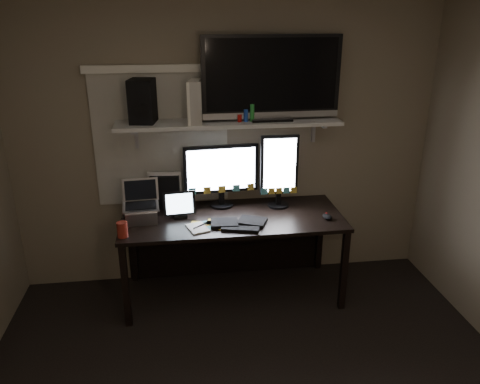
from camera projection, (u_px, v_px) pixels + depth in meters
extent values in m
plane|color=#796B56|center=(227.00, 143.00, 3.99)|extent=(3.60, 0.00, 3.60)
cube|color=beige|center=(161.00, 140.00, 3.89)|extent=(1.10, 0.02, 1.10)
cube|color=black|center=(233.00, 218.00, 3.83)|extent=(1.80, 0.75, 0.03)
cube|color=black|center=(228.00, 239.00, 4.29)|extent=(1.80, 0.02, 0.70)
cube|color=black|center=(126.00, 286.00, 3.54)|extent=(0.05, 0.05, 0.70)
cube|color=black|center=(344.00, 270.00, 3.76)|extent=(0.05, 0.05, 0.70)
cube|color=black|center=(133.00, 246.00, 4.16)|extent=(0.05, 0.05, 0.70)
cube|color=black|center=(319.00, 234.00, 4.38)|extent=(0.05, 0.05, 0.70)
cube|color=silver|center=(229.00, 123.00, 3.75)|extent=(1.80, 0.35, 0.03)
cube|color=black|center=(221.00, 175.00, 3.94)|extent=(0.63, 0.12, 0.55)
cube|color=black|center=(279.00, 171.00, 3.92)|extent=(0.32, 0.06, 0.64)
cube|color=black|center=(238.00, 222.00, 3.68)|extent=(0.47, 0.27, 0.03)
ellipsoid|color=black|center=(327.00, 217.00, 3.78)|extent=(0.08, 0.11, 0.04)
cube|color=silver|center=(198.00, 228.00, 3.60)|extent=(0.19, 0.23, 0.01)
cube|color=black|center=(180.00, 205.00, 3.77)|extent=(0.27, 0.13, 0.22)
cube|color=black|center=(165.00, 190.00, 3.95)|extent=(0.25, 0.14, 0.31)
cube|color=#AAAAAE|center=(140.00, 203.00, 3.68)|extent=(0.30, 0.25, 0.32)
cylinder|color=maroon|center=(122.00, 230.00, 3.46)|extent=(0.09, 0.09, 0.12)
cube|color=black|center=(271.00, 78.00, 3.66)|extent=(1.10, 0.22, 0.66)
cube|color=silver|center=(195.00, 101.00, 3.64)|extent=(0.13, 0.29, 0.33)
cube|color=black|center=(142.00, 101.00, 3.62)|extent=(0.22, 0.25, 0.34)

